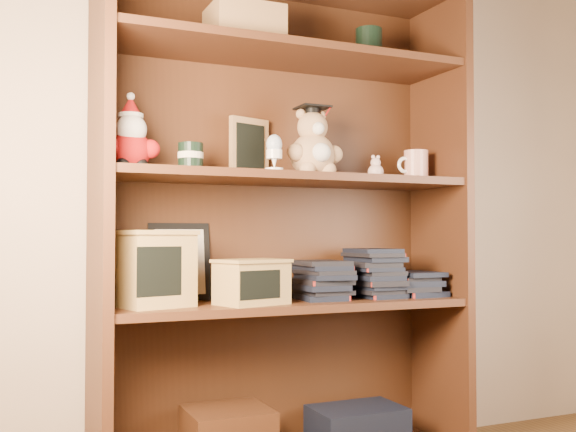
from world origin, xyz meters
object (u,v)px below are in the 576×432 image
at_px(grad_teddy_bear, 313,149).
at_px(treats_box, 152,268).
at_px(teacher_mug, 415,166).
at_px(bookcase, 281,229).

xyz_separation_m(grad_teddy_bear, treats_box, (-0.52, 0.01, -0.38)).
relative_size(teacher_mug, treats_box, 0.47).
xyz_separation_m(bookcase, treats_box, (-0.43, -0.05, -0.12)).
xyz_separation_m(bookcase, teacher_mug, (0.49, -0.05, 0.22)).
bearing_deg(bookcase, teacher_mug, -5.91).
height_order(bookcase, teacher_mug, bookcase).
height_order(teacher_mug, treats_box, teacher_mug).
bearing_deg(bookcase, grad_teddy_bear, -32.84).
xyz_separation_m(bookcase, grad_teddy_bear, (0.09, -0.06, 0.26)).
relative_size(bookcase, teacher_mug, 13.53).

